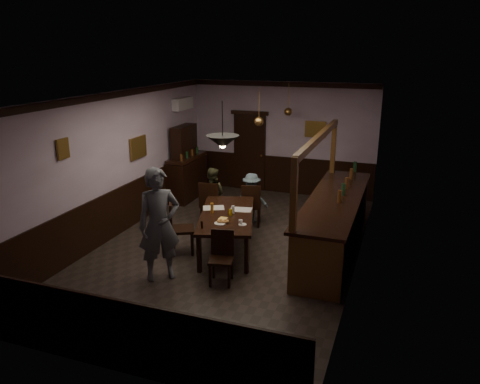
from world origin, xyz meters
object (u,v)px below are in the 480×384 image
at_px(person_standing, 159,225).
at_px(person_seated_right, 252,198).
at_px(dining_table, 227,217).
at_px(chair_far_right, 251,203).
at_px(person_seated_left, 212,195).
at_px(sideboard, 186,169).
at_px(chair_side, 178,225).
at_px(pendant_brass_mid, 259,122).
at_px(chair_far_left, 210,202).
at_px(pendant_brass_far, 288,112).
at_px(coffee_cup, 241,222).
at_px(bar_counter, 334,222).
at_px(soda_can, 230,212).
at_px(chair_near, 222,254).
at_px(pendant_iron, 223,142).

bearing_deg(person_standing, person_seated_right, 37.54).
relative_size(dining_table, chair_far_right, 2.44).
bearing_deg(person_seated_left, dining_table, 123.60).
height_order(dining_table, sideboard, sideboard).
bearing_deg(person_standing, chair_side, 59.36).
height_order(sideboard, pendant_brass_mid, pendant_brass_mid).
bearing_deg(chair_side, dining_table, -86.85).
xyz_separation_m(chair_far_left, pendant_brass_far, (1.11, 2.42, 1.74)).
height_order(chair_far_right, person_seated_right, person_seated_right).
distance_m(chair_side, person_seated_right, 2.24).
bearing_deg(chair_side, chair_far_left, -27.40).
height_order(chair_side, person_standing, person_standing).
xyz_separation_m(person_standing, person_seated_right, (0.60, 3.12, -0.41)).
xyz_separation_m(chair_far_right, coffee_cup, (0.40, -1.81, 0.26)).
relative_size(chair_side, bar_counter, 0.25).
bearing_deg(soda_can, person_seated_left, 124.97).
height_order(person_seated_right, pendant_brass_mid, pendant_brass_mid).
height_order(chair_far_left, person_standing, person_standing).
relative_size(chair_near, person_standing, 0.46).
distance_m(coffee_cup, pendant_brass_mid, 2.67).
relative_size(person_seated_left, coffee_cup, 15.89).
distance_m(person_seated_right, pendant_iron, 2.96).
bearing_deg(chair_near, chair_far_right, 85.27).
bearing_deg(person_seated_right, chair_far_right, 104.95).
bearing_deg(pendant_brass_mid, bar_counter, -29.08).
xyz_separation_m(dining_table, person_standing, (-0.63, -1.50, 0.30)).
relative_size(chair_far_left, chair_side, 0.98).
distance_m(chair_far_left, pendant_brass_far, 3.18).
xyz_separation_m(chair_side, pendant_brass_mid, (0.92, 2.19, 1.73)).
bearing_deg(pendant_brass_far, sideboard, -163.63).
bearing_deg(soda_can, pendant_iron, -79.05).
relative_size(chair_far_left, pendant_iron, 1.29).
xyz_separation_m(person_seated_left, sideboard, (-1.33, 1.41, 0.14)).
bearing_deg(sideboard, pendant_iron, -55.08).
xyz_separation_m(coffee_cup, bar_counter, (1.53, 1.12, -0.22)).
bearing_deg(sideboard, chair_far_right, -31.89).
distance_m(chair_far_right, chair_near, 2.63).
height_order(chair_near, person_seated_left, person_seated_left).
relative_size(person_seated_right, pendant_iron, 1.45).
height_order(chair_far_right, chair_side, chair_side).
distance_m(person_seated_right, bar_counter, 2.23).
bearing_deg(person_seated_left, person_seated_right, -162.59).
bearing_deg(person_standing, coffee_cup, 2.37).
relative_size(chair_far_left, soda_can, 8.50).
distance_m(dining_table, bar_counter, 2.09).
height_order(sideboard, pendant_iron, pendant_iron).
relative_size(dining_table, pendant_brass_far, 2.96).
distance_m(person_seated_left, coffee_cup, 2.26).
bearing_deg(chair_side, sideboard, -3.76).
height_order(chair_far_right, soda_can, chair_far_right).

